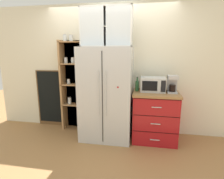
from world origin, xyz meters
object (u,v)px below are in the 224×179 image
refrigerator (107,94)px  mug_charcoal (156,89)px  bottle_green (137,85)px  microwave (153,84)px  coffee_maker (172,84)px  mug_cream (156,90)px  chalkboard_menu (50,98)px

refrigerator → mug_charcoal: 0.91m
refrigerator → bottle_green: size_ratio=6.53×
microwave → mug_charcoal: microwave is taller
refrigerator → bottle_green: bearing=6.9°
coffee_maker → refrigerator: bearing=-177.7°
microwave → coffee_maker: (0.33, -0.04, 0.03)m
coffee_maker → mug_cream: size_ratio=2.69×
refrigerator → microwave: size_ratio=3.90×
refrigerator → coffee_maker: 1.20m
coffee_maker → mug_cream: coffee_maker is taller
microwave → bottle_green: 0.28m
coffee_maker → bottle_green: size_ratio=1.18×
coffee_maker → chalkboard_menu: size_ratio=0.25×
mug_charcoal → refrigerator: bearing=-175.3°
mug_cream → refrigerator: bearing=-178.9°
microwave → bottle_green: bottle_green is taller
refrigerator → microwave: bearing=6.1°
refrigerator → mug_charcoal: refrigerator is taller
mug_cream → coffee_maker: bearing=6.5°
mug_charcoal → chalkboard_menu: size_ratio=0.08×
microwave → chalkboard_menu: bearing=173.6°
refrigerator → mug_cream: 0.91m
refrigerator → coffee_maker: refrigerator is taller
refrigerator → chalkboard_menu: size_ratio=1.39×
coffee_maker → mug_charcoal: size_ratio=2.95×
microwave → bottle_green: bearing=-175.5°
coffee_maker → mug_cream: (-0.27, -0.03, -0.11)m
coffee_maker → mug_charcoal: 0.30m
refrigerator → mug_charcoal: (0.90, 0.07, 0.11)m
refrigerator → chalkboard_menu: 1.41m
coffee_maker → chalkboard_menu: (-2.53, 0.29, -0.45)m
coffee_maker → bottle_green: coffee_maker is taller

